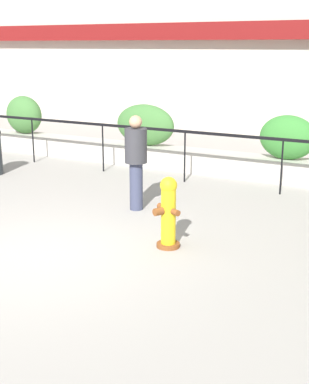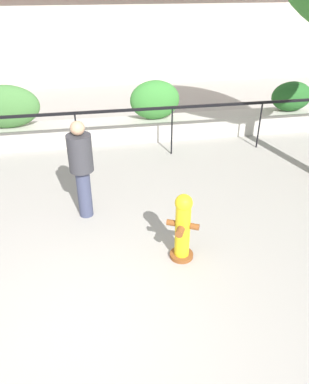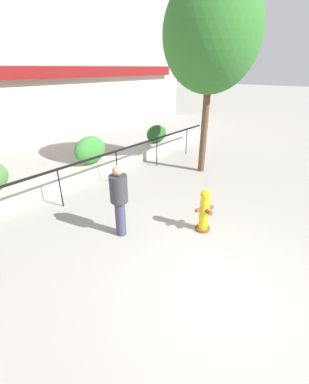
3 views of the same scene
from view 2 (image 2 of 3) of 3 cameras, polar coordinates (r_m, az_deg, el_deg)
ground_plane at (r=4.78m, az=-10.73°, el=-20.97°), size 120.00×120.00×0.00m
planter_wall_low at (r=9.66m, az=-11.52°, el=8.81°), size 18.00×0.70×0.50m
fence_railing_segment at (r=8.37m, az=-12.01°, el=11.00°), size 15.00×0.05×1.15m
hedge_bush_1 at (r=9.61m, az=-21.82°, el=11.96°), size 1.59×0.57×1.02m
hedge_bush_2 at (r=9.57m, az=0.05°, el=13.85°), size 1.24×0.62×0.97m
hedge_bush_3 at (r=10.86m, az=20.15°, el=13.53°), size 1.10×0.68×0.77m
fire_hydrant at (r=5.40m, az=4.31°, el=-5.32°), size 0.47×0.48×1.08m
pedestrian at (r=6.27m, az=-11.10°, el=4.15°), size 0.56×0.56×1.73m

